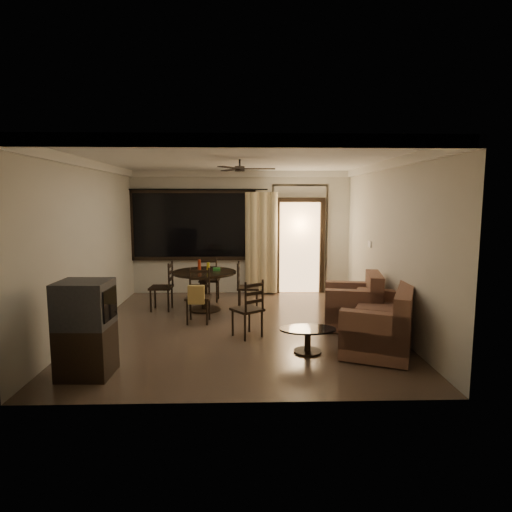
{
  "coord_description": "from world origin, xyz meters",
  "views": [
    {
      "loc": [
        0.07,
        -7.07,
        2.15
      ],
      "look_at": [
        0.27,
        0.2,
        1.19
      ],
      "focal_mm": 30.0,
      "sensor_mm": 36.0,
      "label": 1
    }
  ],
  "objects_px": {
    "dining_chair_east": "(247,296)",
    "dining_chair_south": "(198,306)",
    "dining_table": "(205,280)",
    "coffee_table": "(308,336)",
    "sofa": "(384,323)",
    "armchair": "(356,306)",
    "side_chair": "(248,320)",
    "dining_chair_west": "(162,296)",
    "tv_cabinet": "(86,329)",
    "dining_chair_north": "(210,288)"
  },
  "relations": [
    {
      "from": "dining_chair_east",
      "to": "dining_chair_south",
      "type": "height_order",
      "value": "same"
    },
    {
      "from": "dining_table",
      "to": "coffee_table",
      "type": "height_order",
      "value": "dining_table"
    },
    {
      "from": "dining_chair_south",
      "to": "sofa",
      "type": "xyz_separation_m",
      "value": [
        2.85,
        -1.35,
        0.05
      ]
    },
    {
      "from": "dining_chair_south",
      "to": "armchair",
      "type": "bearing_deg",
      "value": -5.56
    },
    {
      "from": "dining_table",
      "to": "side_chair",
      "type": "relative_size",
      "value": 1.34
    },
    {
      "from": "sofa",
      "to": "coffee_table",
      "type": "xyz_separation_m",
      "value": [
        -1.15,
        -0.19,
        -0.12
      ]
    },
    {
      "from": "dining_chair_west",
      "to": "armchair",
      "type": "bearing_deg",
      "value": 72.43
    },
    {
      "from": "sofa",
      "to": "dining_table",
      "type": "bearing_deg",
      "value": 165.44
    },
    {
      "from": "dining_chair_west",
      "to": "sofa",
      "type": "bearing_deg",
      "value": 60.77
    },
    {
      "from": "dining_chair_west",
      "to": "armchair",
      "type": "xyz_separation_m",
      "value": [
        3.49,
        -1.26,
        0.1
      ]
    },
    {
      "from": "dining_chair_south",
      "to": "tv_cabinet",
      "type": "xyz_separation_m",
      "value": [
        -1.13,
        -2.25,
        0.29
      ]
    },
    {
      "from": "dining_chair_east",
      "to": "armchair",
      "type": "height_order",
      "value": "dining_chair_east"
    },
    {
      "from": "side_chair",
      "to": "dining_chair_west",
      "type": "bearing_deg",
      "value": -81.69
    },
    {
      "from": "dining_table",
      "to": "dining_chair_west",
      "type": "height_order",
      "value": "dining_table"
    },
    {
      "from": "dining_table",
      "to": "dining_chair_east",
      "type": "height_order",
      "value": "dining_table"
    },
    {
      "from": "dining_table",
      "to": "dining_chair_south",
      "type": "height_order",
      "value": "dining_table"
    },
    {
      "from": "dining_chair_west",
      "to": "dining_chair_south",
      "type": "height_order",
      "value": "same"
    },
    {
      "from": "coffee_table",
      "to": "side_chair",
      "type": "relative_size",
      "value": 0.87
    },
    {
      "from": "dining_table",
      "to": "dining_chair_north",
      "type": "bearing_deg",
      "value": 87.85
    },
    {
      "from": "side_chair",
      "to": "dining_chair_east",
      "type": "bearing_deg",
      "value": -126.46
    },
    {
      "from": "dining_table",
      "to": "tv_cabinet",
      "type": "xyz_separation_m",
      "value": [
        -1.16,
        -3.11,
        -0.01
      ]
    },
    {
      "from": "armchair",
      "to": "side_chair",
      "type": "height_order",
      "value": "armchair"
    },
    {
      "from": "dining_chair_west",
      "to": "coffee_table",
      "type": "distance_m",
      "value": 3.49
    },
    {
      "from": "dining_chair_north",
      "to": "tv_cabinet",
      "type": "bearing_deg",
      "value": 75.28
    },
    {
      "from": "dining_chair_south",
      "to": "armchair",
      "type": "distance_m",
      "value": 2.71
    },
    {
      "from": "dining_chair_east",
      "to": "sofa",
      "type": "height_order",
      "value": "dining_chair_east"
    },
    {
      "from": "dining_table",
      "to": "dining_chair_north",
      "type": "distance_m",
      "value": 0.85
    },
    {
      "from": "coffee_table",
      "to": "side_chair",
      "type": "distance_m",
      "value": 1.12
    },
    {
      "from": "dining_table",
      "to": "dining_chair_north",
      "type": "relative_size",
      "value": 1.3
    },
    {
      "from": "armchair",
      "to": "coffee_table",
      "type": "height_order",
      "value": "armchair"
    },
    {
      "from": "dining_chair_north",
      "to": "dining_chair_east",
      "type": "bearing_deg",
      "value": 136.76
    },
    {
      "from": "tv_cabinet",
      "to": "dining_chair_east",
      "type": "bearing_deg",
      "value": 58.99
    },
    {
      "from": "dining_chair_south",
      "to": "sofa",
      "type": "height_order",
      "value": "dining_chair_south"
    },
    {
      "from": "dining_chair_south",
      "to": "coffee_table",
      "type": "xyz_separation_m",
      "value": [
        1.7,
        -1.54,
        -0.07
      ]
    },
    {
      "from": "dining_table",
      "to": "tv_cabinet",
      "type": "relative_size",
      "value": 1.04
    },
    {
      "from": "tv_cabinet",
      "to": "coffee_table",
      "type": "height_order",
      "value": "tv_cabinet"
    },
    {
      "from": "dining_chair_north",
      "to": "armchair",
      "type": "xyz_separation_m",
      "value": [
        2.62,
        -2.01,
        0.1
      ]
    },
    {
      "from": "dining_chair_north",
      "to": "sofa",
      "type": "bearing_deg",
      "value": 135.23
    },
    {
      "from": "dining_chair_west",
      "to": "coffee_table",
      "type": "bearing_deg",
      "value": 48.16
    },
    {
      "from": "armchair",
      "to": "dining_chair_south",
      "type": "bearing_deg",
      "value": -176.89
    },
    {
      "from": "dining_chair_west",
      "to": "dining_chair_east",
      "type": "xyz_separation_m",
      "value": [
        1.67,
        -0.07,
        0.0
      ]
    },
    {
      "from": "dining_chair_west",
      "to": "dining_chair_north",
      "type": "distance_m",
      "value": 1.15
    },
    {
      "from": "tv_cabinet",
      "to": "side_chair",
      "type": "bearing_deg",
      "value": 38.05
    },
    {
      "from": "coffee_table",
      "to": "side_chair",
      "type": "height_order",
      "value": "side_chair"
    },
    {
      "from": "dining_chair_east",
      "to": "coffee_table",
      "type": "height_order",
      "value": "dining_chair_east"
    },
    {
      "from": "dining_chair_west",
      "to": "coffee_table",
      "type": "height_order",
      "value": "dining_chair_west"
    },
    {
      "from": "dining_chair_east",
      "to": "tv_cabinet",
      "type": "distance_m",
      "value": 3.68
    },
    {
      "from": "dining_chair_west",
      "to": "dining_chair_north",
      "type": "height_order",
      "value": "same"
    },
    {
      "from": "dining_table",
      "to": "coffee_table",
      "type": "distance_m",
      "value": 2.94
    },
    {
      "from": "coffee_table",
      "to": "side_chair",
      "type": "bearing_deg",
      "value": 138.99
    }
  ]
}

